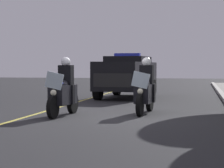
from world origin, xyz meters
TOP-DOWN VIEW (x-y plane):
  - ground_plane at (0.00, 0.00)m, footprint 80.00×80.00m
  - lane_stripe_center at (0.00, -2.20)m, footprint 48.00×0.12m
  - police_motorcycle_lead_left at (0.34, -1.24)m, footprint 2.14×0.62m
  - police_motorcycle_lead_right at (-0.74, 1.02)m, footprint 2.14×0.62m
  - police_suv at (-7.32, -0.64)m, footprint 5.03×2.38m

SIDE VIEW (x-z plane):
  - ground_plane at x=0.00m, z-range 0.00..0.00m
  - lane_stripe_center at x=0.00m, z-range 0.00..0.01m
  - police_motorcycle_lead_left at x=0.34m, z-range -0.16..1.56m
  - police_motorcycle_lead_right at x=-0.74m, z-range -0.16..1.56m
  - police_suv at x=-7.32m, z-range 0.04..2.09m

